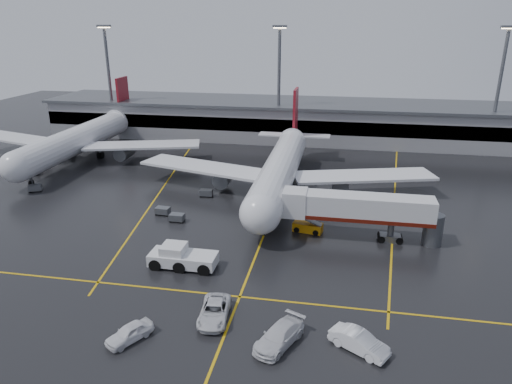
# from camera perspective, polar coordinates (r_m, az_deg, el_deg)

# --- Properties ---
(ground) EXTENTS (220.00, 220.00, 0.00)m
(ground) POSITION_cam_1_polar(r_m,az_deg,el_deg) (68.01, 1.97, -2.70)
(ground) COLOR black
(ground) RESTS_ON ground
(apron_line_centre) EXTENTS (0.25, 90.00, 0.02)m
(apron_line_centre) POSITION_cam_1_polar(r_m,az_deg,el_deg) (68.00, 1.97, -2.70)
(apron_line_centre) COLOR gold
(apron_line_centre) RESTS_ON ground
(apron_line_stop) EXTENTS (60.00, 0.25, 0.02)m
(apron_line_stop) POSITION_cam_1_polar(r_m,az_deg,el_deg) (48.76, -2.00, -12.57)
(apron_line_stop) COLOR gold
(apron_line_stop) RESTS_ON ground
(apron_line_left) EXTENTS (9.99, 69.35, 0.02)m
(apron_line_left) POSITION_cam_1_polar(r_m,az_deg,el_deg) (82.03, -10.91, 0.99)
(apron_line_left) COLOR gold
(apron_line_left) RESTS_ON ground
(apron_line_right) EXTENTS (7.57, 69.64, 0.02)m
(apron_line_right) POSITION_cam_1_polar(r_m,az_deg,el_deg) (77.22, 16.43, -0.70)
(apron_line_right) COLOR gold
(apron_line_right) RESTS_ON ground
(terminal) EXTENTS (122.00, 19.00, 8.60)m
(terminal) POSITION_cam_1_polar(r_m,az_deg,el_deg) (112.53, 5.69, 8.69)
(terminal) COLOR gray
(terminal) RESTS_ON ground
(light_mast_left) EXTENTS (3.00, 1.20, 25.45)m
(light_mast_left) POSITION_cam_1_polar(r_m,az_deg,el_deg) (117.86, -17.41, 13.42)
(light_mast_left) COLOR #595B60
(light_mast_left) RESTS_ON ground
(light_mast_mid) EXTENTS (3.00, 1.20, 25.45)m
(light_mast_mid) POSITION_cam_1_polar(r_m,az_deg,el_deg) (105.67, 2.81, 13.61)
(light_mast_mid) COLOR #595B60
(light_mast_mid) RESTS_ON ground
(light_mast_right) EXTENTS (3.00, 1.20, 25.45)m
(light_mast_right) POSITION_cam_1_polar(r_m,az_deg,el_deg) (109.20, 27.44, 11.66)
(light_mast_right) COLOR #595B60
(light_mast_right) RESTS_ON ground
(main_airliner) EXTENTS (48.80, 45.60, 14.10)m
(main_airliner) POSITION_cam_1_polar(r_m,az_deg,el_deg) (75.62, 3.10, 3.04)
(main_airliner) COLOR silver
(main_airliner) RESTS_ON ground
(second_airliner) EXTENTS (48.80, 45.60, 14.10)m
(second_airliner) POSITION_cam_1_polar(r_m,az_deg,el_deg) (100.56, -20.51, 6.09)
(second_airliner) COLOR silver
(second_airliner) RESTS_ON ground
(jet_bridge) EXTENTS (19.90, 3.40, 6.05)m
(jet_bridge) POSITION_cam_1_polar(r_m,az_deg,el_deg) (60.42, 12.35, -2.16)
(jet_bridge) COLOR silver
(jet_bridge) RESTS_ON ground
(pushback_tractor) EXTENTS (7.64, 3.33, 2.72)m
(pushback_tractor) POSITION_cam_1_polar(r_m,az_deg,el_deg) (54.31, -9.03, -7.88)
(pushback_tractor) COLOR silver
(pushback_tractor) RESTS_ON ground
(belt_loader) EXTENTS (4.09, 2.42, 2.44)m
(belt_loader) POSITION_cam_1_polar(r_m,az_deg,el_deg) (62.72, 6.29, -4.26)
(belt_loader) COLOR orange
(belt_loader) RESTS_ON ground
(service_van_a) EXTENTS (3.19, 5.92, 1.58)m
(service_van_a) POSITION_cam_1_polar(r_m,az_deg,el_deg) (45.39, -5.07, -14.22)
(service_van_a) COLOR silver
(service_van_a) RESTS_ON ground
(service_van_b) EXTENTS (4.57, 6.25, 1.68)m
(service_van_b) POSITION_cam_1_polar(r_m,az_deg,el_deg) (42.23, 2.83, -17.04)
(service_van_b) COLOR silver
(service_van_b) RESTS_ON ground
(service_van_c) EXTENTS (5.36, 4.22, 1.70)m
(service_van_c) POSITION_cam_1_polar(r_m,az_deg,el_deg) (42.46, 12.38, -17.30)
(service_van_c) COLOR white
(service_van_c) RESTS_ON ground
(service_van_d) EXTENTS (3.77, 4.62, 1.48)m
(service_van_d) POSITION_cam_1_polar(r_m,az_deg,el_deg) (44.10, -15.09, -16.16)
(service_van_d) COLOR white
(service_van_d) RESTS_ON ground
(baggage_cart_a) EXTENTS (2.06, 1.39, 1.12)m
(baggage_cart_a) POSITION_cam_1_polar(r_m,az_deg,el_deg) (66.25, -9.56, -3.04)
(baggage_cart_a) COLOR #595B60
(baggage_cart_a) RESTS_ON ground
(baggage_cart_b) EXTENTS (2.09, 1.44, 1.12)m
(baggage_cart_b) POSITION_cam_1_polar(r_m,az_deg,el_deg) (68.92, -11.24, -2.22)
(baggage_cart_b) COLOR #595B60
(baggage_cart_b) RESTS_ON ground
(baggage_cart_c) EXTENTS (2.10, 1.46, 1.12)m
(baggage_cart_c) POSITION_cam_1_polar(r_m,az_deg,el_deg) (75.01, -6.06, -0.07)
(baggage_cart_c) COLOR #595B60
(baggage_cart_c) RESTS_ON ground
(baggage_cart_d) EXTENTS (2.21, 1.66, 1.12)m
(baggage_cart_d) POSITION_cam_1_polar(r_m,az_deg,el_deg) (94.20, -25.44, 2.25)
(baggage_cart_d) COLOR #595B60
(baggage_cart_d) RESTS_ON ground
(baggage_cart_e) EXTENTS (2.37, 2.06, 1.12)m
(baggage_cart_e) POSITION_cam_1_polar(r_m,az_deg,el_deg) (84.83, -25.21, 0.47)
(baggage_cart_e) COLOR #595B60
(baggage_cart_e) RESTS_ON ground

